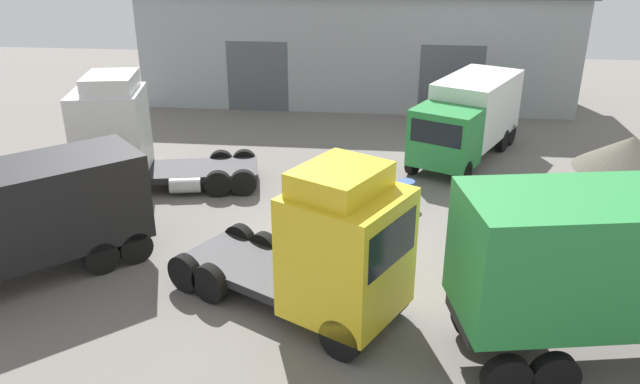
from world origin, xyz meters
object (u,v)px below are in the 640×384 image
Objects in this scene: tractor_unit_yellow at (331,250)px; box_truck_orange at (5,220)px; oil_drum at (406,193)px; traffic_cone at (488,207)px; tractor_unit_white at (125,136)px; box_truck_green at (469,115)px; gravel_pile at (631,153)px.

tractor_unit_yellow is 0.93× the size of box_truck_orange.
oil_drum reaches higher than traffic_cone.
tractor_unit_white reaches higher than box_truck_green.
tractor_unit_white is 11.15m from tractor_unit_yellow.
gravel_pile is at bearing 165.09° from box_truck_orange.
oil_drum is at bearing 169.52° from traffic_cone.
traffic_cone is (4.74, 6.67, -1.69)m from tractor_unit_yellow.
oil_drum is (-2.57, -5.15, -1.39)m from box_truck_green.
box_truck_green is 1.00× the size of box_truck_orange.
oil_drum is 2.81m from traffic_cone.
tractor_unit_yellow is 8.83m from box_truck_orange.
oil_drum is at bearing 166.98° from box_truck_orange.
box_truck_green reaches higher than box_truck_orange.
gravel_pile is 4.90× the size of oil_drum.
box_truck_orange is (-0.58, -6.65, -0.19)m from tractor_unit_white.
tractor_unit_yellow is at bearing -125.36° from traffic_cone.
tractor_unit_white reaches higher than gravel_pile.
gravel_pile is at bearing -179.99° from tractor_unit_white.
box_truck_orange is at bearing -157.28° from tractor_unit_yellow.
traffic_cone is at bearing -141.76° from gravel_pile.
tractor_unit_white is at bearing -43.01° from box_truck_green.
gravel_pile is 9.95m from oil_drum.
box_truck_green is at bearing 98.37° from tractor_unit_yellow.
box_truck_green is 5.92m from oil_drum.
gravel_pile is (6.37, -0.79, -1.13)m from box_truck_green.
box_truck_green is 7.99× the size of oil_drum.
tractor_unit_yellow reaches higher than oil_drum.
box_truck_orange is at bearing -22.96° from box_truck_green.
box_truck_orange is at bearing -156.90° from traffic_cone.
box_truck_orange is 8.02× the size of oil_drum.
traffic_cone is (12.94, -0.88, -1.76)m from tractor_unit_white.
tractor_unit_yellow reaches higher than gravel_pile.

